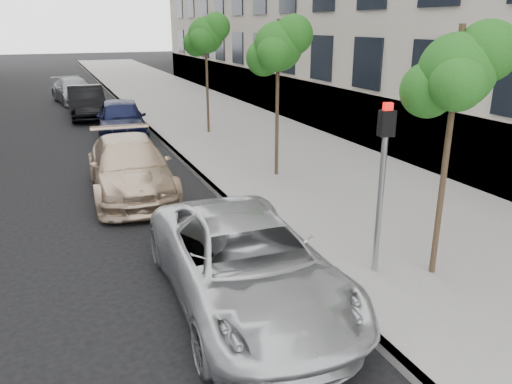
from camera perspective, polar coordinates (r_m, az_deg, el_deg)
ground at (r=6.79m, az=6.43°, el=-20.40°), size 160.00×160.00×0.00m
sidewalk at (r=29.69m, az=-8.97°, el=10.31°), size 6.40×72.00×0.14m
curb at (r=29.12m, az=-15.03°, el=9.75°), size 0.15×72.00×0.14m
tree_near at (r=8.48m, az=22.09°, el=12.64°), size 1.56×1.36×4.20m
tree_mid at (r=13.89m, az=2.63°, el=16.28°), size 1.67×1.47×4.38m
tree_far at (r=19.95m, az=-5.70°, el=17.40°), size 1.70×1.50×4.56m
signal_pole at (r=8.49m, az=14.28°, el=2.54°), size 0.26×0.21×2.95m
minivan at (r=7.90m, az=-1.13°, el=-8.11°), size 2.54×5.17×1.41m
suv at (r=13.47m, az=-14.22°, el=2.81°), size 2.26×5.04×1.44m
sedan_blue at (r=20.23m, az=-15.14°, el=8.06°), size 2.23×4.66×1.53m
sedan_black at (r=25.42m, az=-18.81°, el=9.72°), size 1.64×4.53×1.48m
sedan_rear at (r=30.57m, az=-20.05°, el=10.82°), size 2.59×4.93×1.36m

